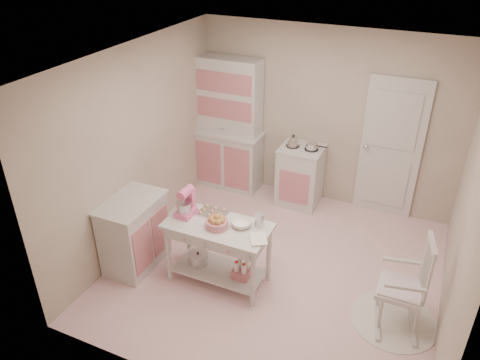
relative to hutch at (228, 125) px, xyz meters
name	(u,v)px	position (x,y,z in m)	size (l,w,h in m)	color
room_shell	(282,149)	(1.44, -1.66, 0.61)	(3.84, 3.84, 2.62)	#D8878C
door	(391,149)	(2.39, 0.21, -0.02)	(0.82, 0.05, 2.04)	silver
hutch	(228,125)	(0.00, 0.00, 0.00)	(1.06, 0.50, 2.08)	silver
stove	(300,175)	(1.20, -0.05, -0.58)	(0.62, 0.57, 0.92)	silver
base_cabinet	(134,233)	(-0.19, -2.28, -0.58)	(0.54, 0.84, 0.92)	silver
lace_rug	(394,320)	(2.91, -1.95, -1.03)	(0.92, 0.92, 0.01)	white
rocking_chair	(402,282)	(2.91, -1.95, -0.49)	(0.48, 0.72, 1.10)	silver
work_table	(218,253)	(0.88, -2.13, -0.64)	(1.20, 0.60, 0.80)	silver
stand_mixer	(185,203)	(0.46, -2.11, -0.07)	(0.20, 0.28, 0.34)	pink
cookie_tray	(213,213)	(0.73, -1.95, -0.23)	(0.34, 0.24, 0.02)	silver
bread_basket	(217,224)	(0.90, -2.18, -0.19)	(0.25, 0.25, 0.09)	#C37078
mixing_bowl	(242,224)	(1.14, -2.05, -0.20)	(0.23, 0.23, 0.07)	white
metal_pitcher	(259,220)	(1.32, -1.97, -0.16)	(0.10, 0.10, 0.17)	silver
recipe_book	(250,240)	(1.33, -2.25, -0.23)	(0.18, 0.24, 0.02)	white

